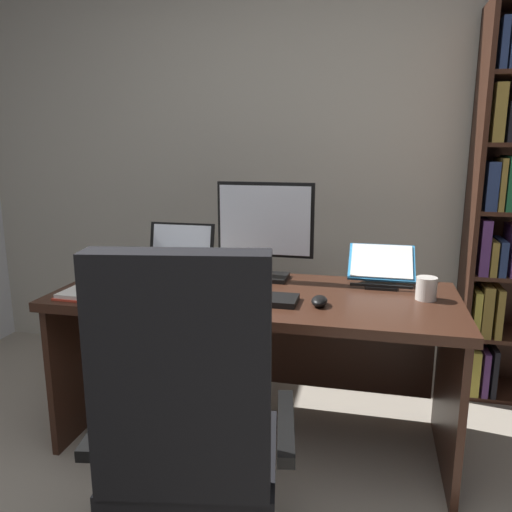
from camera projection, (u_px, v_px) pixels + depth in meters
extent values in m
cube|color=beige|center=(319.00, 156.00, 3.01)|extent=(4.99, 0.12, 2.57)
cube|color=#381E14|center=(255.00, 296.00, 2.22)|extent=(1.74, 0.71, 0.04)
cube|color=#381E14|center=(90.00, 355.00, 2.48)|extent=(0.03, 0.65, 0.68)
cube|color=#381E14|center=(449.00, 392.00, 2.12)|extent=(0.03, 0.65, 0.68)
cube|color=#381E14|center=(269.00, 338.00, 2.61)|extent=(1.62, 0.03, 0.47)
cube|color=#381E14|center=(472.00, 210.00, 2.65)|extent=(0.02, 0.33, 2.03)
cube|color=gold|center=(470.00, 366.00, 2.80)|extent=(0.06, 0.26, 0.25)
cube|color=#512D66|center=(482.00, 368.00, 2.78)|extent=(0.03, 0.24, 0.25)
cube|color=black|center=(491.00, 368.00, 2.76)|extent=(0.03, 0.22, 0.27)
cube|color=gold|center=(473.00, 309.00, 2.73)|extent=(0.04, 0.26, 0.24)
cube|color=olive|center=(484.00, 307.00, 2.71)|extent=(0.05, 0.24, 0.28)
cube|color=olive|center=(496.00, 310.00, 2.69)|extent=(0.03, 0.23, 0.26)
cube|color=#512D66|center=(482.00, 246.00, 2.62)|extent=(0.05, 0.19, 0.29)
cube|color=olive|center=(490.00, 255.00, 2.65)|extent=(0.03, 0.25, 0.18)
cube|color=navy|center=(499.00, 256.00, 2.63)|extent=(0.04, 0.22, 0.18)
cube|color=#512D66|center=(512.00, 250.00, 2.61)|extent=(0.05, 0.23, 0.26)
cube|color=navy|center=(488.00, 185.00, 2.57)|extent=(0.06, 0.24, 0.24)
cube|color=olive|center=(499.00, 184.00, 2.54)|extent=(0.03, 0.20, 0.26)
cube|color=#195633|center=(506.00, 183.00, 2.56)|extent=(0.03, 0.25, 0.27)
cube|color=olive|center=(495.00, 114.00, 2.50)|extent=(0.05, 0.24, 0.28)
cube|color=black|center=(509.00, 123.00, 2.47)|extent=(0.04, 0.19, 0.19)
cube|color=navy|center=(501.00, 46.00, 2.42)|extent=(0.03, 0.21, 0.23)
cylinder|color=black|center=(198.00, 509.00, 1.63)|extent=(0.06, 0.06, 0.30)
cube|color=black|center=(197.00, 458.00, 1.59)|extent=(0.58, 0.56, 0.07)
cube|color=black|center=(180.00, 378.00, 1.32)|extent=(0.49, 0.18, 0.68)
cube|color=black|center=(107.00, 420.00, 1.58)|extent=(0.12, 0.39, 0.04)
cube|color=black|center=(286.00, 425.00, 1.55)|extent=(0.12, 0.39, 0.04)
cube|color=black|center=(265.00, 277.00, 2.43)|extent=(0.22, 0.16, 0.02)
cylinder|color=black|center=(265.00, 266.00, 2.42)|extent=(0.04, 0.04, 0.09)
cube|color=black|center=(265.00, 220.00, 2.38)|extent=(0.46, 0.02, 0.35)
cube|color=silver|center=(264.00, 220.00, 2.36)|extent=(0.43, 0.00, 0.32)
cube|color=black|center=(172.00, 273.00, 2.49)|extent=(0.35, 0.23, 0.02)
cube|color=#2D2D30|center=(170.00, 272.00, 2.47)|extent=(0.29, 0.13, 0.00)
cube|color=black|center=(182.00, 244.00, 2.60)|extent=(0.35, 0.06, 0.22)
cube|color=silver|center=(181.00, 244.00, 2.60)|extent=(0.31, 0.05, 0.19)
cube|color=black|center=(247.00, 298.00, 2.09)|extent=(0.42, 0.15, 0.02)
ellipsoid|color=black|center=(319.00, 301.00, 2.03)|extent=(0.06, 0.10, 0.04)
cube|color=black|center=(381.00, 286.00, 2.29)|extent=(0.14, 0.12, 0.01)
cube|color=black|center=(381.00, 286.00, 2.25)|extent=(0.27, 0.01, 0.01)
cube|color=#2D84C6|center=(381.00, 262.00, 2.37)|extent=(0.30, 0.20, 0.14)
cube|color=white|center=(382.00, 261.00, 2.36)|extent=(0.28, 0.18, 0.12)
cube|color=#DB422D|center=(96.00, 292.00, 2.20)|extent=(0.26, 0.29, 0.01)
cube|color=#DB422D|center=(148.00, 297.00, 2.14)|extent=(0.26, 0.29, 0.01)
cube|color=white|center=(96.00, 290.00, 2.20)|extent=(0.24, 0.28, 0.02)
cube|color=white|center=(147.00, 294.00, 2.13)|extent=(0.24, 0.28, 0.02)
cylinder|color=#B7B7BC|center=(121.00, 293.00, 2.17)|extent=(0.03, 0.25, 0.02)
cube|color=white|center=(197.00, 287.00, 2.28)|extent=(0.17, 0.22, 0.01)
cylinder|color=black|center=(201.00, 285.00, 2.28)|extent=(0.14, 0.04, 0.01)
cylinder|color=silver|center=(426.00, 288.00, 2.10)|extent=(0.09, 0.09, 0.10)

